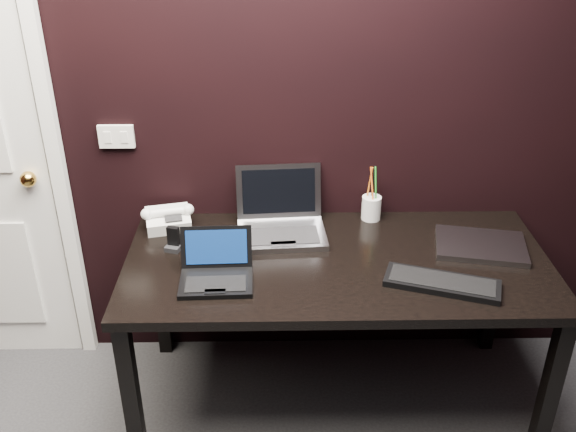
{
  "coord_description": "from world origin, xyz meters",
  "views": [
    {
      "loc": [
        0.06,
        -0.78,
        2.11
      ],
      "look_at": [
        0.1,
        1.35,
        0.97
      ],
      "focal_mm": 40.0,
      "sensor_mm": 36.0,
      "label": 1
    }
  ],
  "objects_px": {
    "closed_laptop": "(481,246)",
    "mobile_phone": "(173,241)",
    "desk": "(337,275)",
    "silver_laptop": "(281,222)",
    "ext_keyboard": "(442,283)",
    "desk_phone": "(168,219)",
    "netbook": "(216,272)",
    "pen_cup": "(371,207)"
  },
  "relations": [
    {
      "from": "desk",
      "to": "closed_laptop",
      "type": "relative_size",
      "value": 4.21
    },
    {
      "from": "desk_phone",
      "to": "pen_cup",
      "type": "relative_size",
      "value": 0.93
    },
    {
      "from": "mobile_phone",
      "to": "desk",
      "type": "bearing_deg",
      "value": -7.45
    },
    {
      "from": "closed_laptop",
      "to": "mobile_phone",
      "type": "distance_m",
      "value": 1.26
    },
    {
      "from": "pen_cup",
      "to": "netbook",
      "type": "bearing_deg",
      "value": -143.55
    },
    {
      "from": "silver_laptop",
      "to": "desk_phone",
      "type": "relative_size",
      "value": 1.67
    },
    {
      "from": "ext_keyboard",
      "to": "mobile_phone",
      "type": "height_order",
      "value": "mobile_phone"
    },
    {
      "from": "desk",
      "to": "silver_laptop",
      "type": "distance_m",
      "value": 0.34
    },
    {
      "from": "netbook",
      "to": "silver_laptop",
      "type": "bearing_deg",
      "value": 55.65
    },
    {
      "from": "netbook",
      "to": "mobile_phone",
      "type": "distance_m",
      "value": 0.3
    },
    {
      "from": "netbook",
      "to": "pen_cup",
      "type": "distance_m",
      "value": 0.81
    },
    {
      "from": "silver_laptop",
      "to": "mobile_phone",
      "type": "bearing_deg",
      "value": -162.97
    },
    {
      "from": "desk",
      "to": "silver_laptop",
      "type": "bearing_deg",
      "value": 135.35
    },
    {
      "from": "desk_phone",
      "to": "pen_cup",
      "type": "height_order",
      "value": "pen_cup"
    },
    {
      "from": "silver_laptop",
      "to": "desk_phone",
      "type": "xyz_separation_m",
      "value": [
        -0.49,
        0.06,
        -0.01
      ]
    },
    {
      "from": "silver_laptop",
      "to": "pen_cup",
      "type": "relative_size",
      "value": 1.55
    },
    {
      "from": "desk",
      "to": "desk_phone",
      "type": "bearing_deg",
      "value": 158.71
    },
    {
      "from": "desk_phone",
      "to": "pen_cup",
      "type": "bearing_deg",
      "value": 3.95
    },
    {
      "from": "netbook",
      "to": "mobile_phone",
      "type": "height_order",
      "value": "netbook"
    },
    {
      "from": "netbook",
      "to": "ext_keyboard",
      "type": "relative_size",
      "value": 0.63
    },
    {
      "from": "desk",
      "to": "netbook",
      "type": "height_order",
      "value": "netbook"
    },
    {
      "from": "silver_laptop",
      "to": "netbook",
      "type": "bearing_deg",
      "value": -124.35
    },
    {
      "from": "desk",
      "to": "desk_phone",
      "type": "distance_m",
      "value": 0.78
    },
    {
      "from": "netbook",
      "to": "ext_keyboard",
      "type": "xyz_separation_m",
      "value": [
        0.85,
        -0.05,
        -0.02
      ]
    },
    {
      "from": "desk",
      "to": "pen_cup",
      "type": "xyz_separation_m",
      "value": [
        0.18,
        0.34,
        0.14
      ]
    },
    {
      "from": "closed_laptop",
      "to": "mobile_phone",
      "type": "relative_size",
      "value": 3.95
    },
    {
      "from": "netbook",
      "to": "desk_phone",
      "type": "distance_m",
      "value": 0.48
    },
    {
      "from": "silver_laptop",
      "to": "ext_keyboard",
      "type": "xyz_separation_m",
      "value": [
        0.6,
        -0.42,
        -0.04
      ]
    },
    {
      "from": "ext_keyboard",
      "to": "mobile_phone",
      "type": "relative_size",
      "value": 4.39
    },
    {
      "from": "desk",
      "to": "ext_keyboard",
      "type": "xyz_separation_m",
      "value": [
        0.38,
        -0.19,
        0.09
      ]
    },
    {
      "from": "ext_keyboard",
      "to": "desk",
      "type": "bearing_deg",
      "value": 152.72
    },
    {
      "from": "silver_laptop",
      "to": "desk_phone",
      "type": "height_order",
      "value": "silver_laptop"
    },
    {
      "from": "desk",
      "to": "closed_laptop",
      "type": "height_order",
      "value": "closed_laptop"
    },
    {
      "from": "ext_keyboard",
      "to": "closed_laptop",
      "type": "height_order",
      "value": "ext_keyboard"
    },
    {
      "from": "desk",
      "to": "pen_cup",
      "type": "relative_size",
      "value": 6.75
    },
    {
      "from": "netbook",
      "to": "ext_keyboard",
      "type": "distance_m",
      "value": 0.85
    },
    {
      "from": "netbook",
      "to": "closed_laptop",
      "type": "distance_m",
      "value": 1.09
    },
    {
      "from": "closed_laptop",
      "to": "pen_cup",
      "type": "height_order",
      "value": "pen_cup"
    },
    {
      "from": "closed_laptop",
      "to": "pen_cup",
      "type": "xyz_separation_m",
      "value": [
        -0.42,
        0.26,
        0.05
      ]
    },
    {
      "from": "ext_keyboard",
      "to": "mobile_phone",
      "type": "bearing_deg",
      "value": 164.91
    },
    {
      "from": "ext_keyboard",
      "to": "pen_cup",
      "type": "height_order",
      "value": "pen_cup"
    },
    {
      "from": "desk",
      "to": "pen_cup",
      "type": "height_order",
      "value": "pen_cup"
    }
  ]
}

